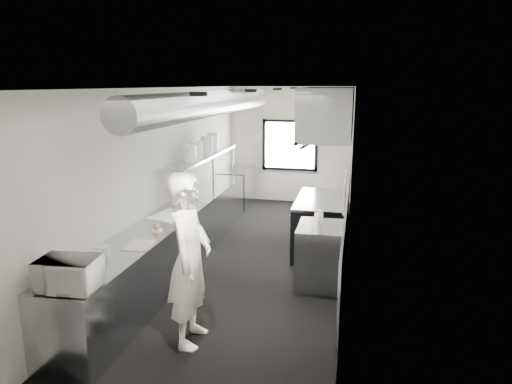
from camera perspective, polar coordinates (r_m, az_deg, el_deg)
The scene contains 35 objects.
floor at distance 7.56m, azimuth -0.35°, elevation -8.63°, with size 3.00×8.00×0.01m, color black.
ceiling at distance 7.00m, azimuth -0.38°, elevation 13.11°, with size 3.00×8.00×0.01m, color silver.
wall_back at distance 11.03m, azimuth 4.34°, elevation 5.94°, with size 3.00×0.02×2.80m, color #BAB8B0.
wall_front at distance 3.55m, azimuth -15.36°, elevation -11.20°, with size 3.00×0.02×2.80m, color #BAB8B0.
wall_left at distance 7.62m, azimuth -11.42°, elevation 2.28°, with size 0.02×8.00×2.80m, color #BAB8B0.
wall_right at distance 6.98m, azimuth 11.73°, elevation 1.23°, with size 0.02×8.00×2.80m, color #BAB8B0.
wall_cladding at distance 7.49m, azimuth 11.32°, elevation -4.65°, with size 0.03×5.50×1.10m, color #999EA7.
hvac_duct at distance 7.58m, azimuth -4.94°, elevation 11.20°, with size 0.40×0.40×6.40m, color gray.
service_window at distance 11.00m, azimuth 4.31°, elevation 5.92°, with size 1.36×0.05×1.25m.
exhaust_hood at distance 7.55m, azimuth 9.11°, elevation 9.86°, with size 0.81×2.20×0.88m.
prep_counter at distance 7.29m, azimuth -10.14°, elevation -5.92°, with size 0.70×6.00×0.90m, color #999EA7.
pass_shelf at distance 8.40m, azimuth -6.78°, elevation 4.42°, with size 0.45×3.00×0.68m.
range at distance 7.91m, azimuth 8.17°, elevation -4.14°, with size 0.88×1.60×0.94m.
bottle_station at distance 6.59m, azimuth 8.13°, elevation -7.99°, with size 0.65×0.80×0.90m, color #999EA7.
far_work_table at distance 10.66m, azimuth -2.51°, elevation 0.51°, with size 0.70×1.20×0.90m, color #999EA7.
notice_sheet_a at distance 5.76m, azimuth 11.27°, elevation 0.71°, with size 0.02×0.28×0.38m, color white.
notice_sheet_b at distance 5.43m, azimuth 11.14°, elevation -0.61°, with size 0.02×0.28×0.38m, color white.
line_cook at distance 5.03m, azimuth -8.42°, elevation -8.52°, with size 0.71×0.47×1.95m, color white.
microwave at distance 4.79m, azimuth -22.68°, elevation -9.58°, with size 0.53×0.40×0.32m, color white.
deli_tub_a at distance 5.59m, azimuth -18.87°, elevation -7.09°, with size 0.15×0.15×0.11m, color #B7C0B1.
deli_tub_b at distance 5.56m, azimuth -19.54°, elevation -7.34°, with size 0.13×0.13×0.09m, color #B7C0B1.
newspaper at distance 5.81m, azimuth -14.63°, elevation -6.53°, with size 0.32×0.40×0.01m, color white.
small_plate at distance 6.31m, azimuth -12.46°, elevation -4.76°, with size 0.17×0.17×0.01m, color white.
pastry at distance 6.29m, azimuth -12.49°, elevation -4.31°, with size 0.09×0.09×0.09m, color tan.
cutting_board at distance 6.96m, azimuth -10.91°, elevation -2.93°, with size 0.45×0.60×0.02m, color white.
knife_block at distance 7.92m, azimuth -9.01°, elevation 0.10°, with size 0.11×0.25×0.27m, color brown.
plate_stack_a at distance 7.80m, azimuth -8.41°, elevation 4.92°, with size 0.23×0.23×0.27m, color white.
plate_stack_b at distance 8.11m, azimuth -7.52°, elevation 5.35°, with size 0.22×0.22×0.29m, color white.
plate_stack_c at distance 8.60m, azimuth -6.23°, elevation 5.98°, with size 0.23×0.23×0.33m, color white.
plate_stack_d at distance 8.97m, azimuth -5.52°, elevation 6.38°, with size 0.22×0.22×0.35m, color white.
squeeze_bottle_a at distance 6.10m, azimuth 7.93°, elevation -4.35°, with size 0.06×0.06×0.19m, color white.
squeeze_bottle_b at distance 6.32m, azimuth 7.99°, elevation -3.70°, with size 0.06×0.06×0.19m, color white.
squeeze_bottle_c at distance 6.40m, azimuth 7.71°, elevation -3.45°, with size 0.06×0.06×0.19m, color white.
squeeze_bottle_d at distance 6.56m, azimuth 8.24°, elevation -3.04°, with size 0.06×0.06×0.19m, color white.
squeeze_bottle_e at distance 6.71m, azimuth 7.90°, elevation -2.82°, with size 0.05×0.05×0.16m, color white.
Camera 1 is at (1.58, -6.82, 2.86)m, focal length 31.51 mm.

